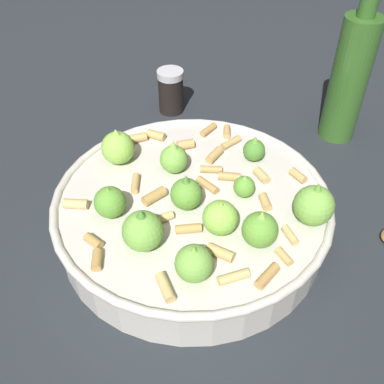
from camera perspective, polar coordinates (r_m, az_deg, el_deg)
The scene contains 4 objects.
ground_plane at distance 0.59m, azimuth 0.00°, elevation -4.81°, with size 2.40×2.40×0.00m, color #23282D.
cooking_pan at distance 0.56m, azimuth 0.06°, elevation -2.37°, with size 0.35×0.35×0.11m.
pepper_shaker at distance 0.80m, azimuth -2.73°, elevation 12.82°, with size 0.05×0.05×0.08m.
olive_oil_bottle at distance 0.74m, azimuth 19.57°, elevation 13.72°, with size 0.06×0.06×0.25m.
Camera 1 is at (-0.36, -0.18, 0.43)m, focal length 41.58 mm.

